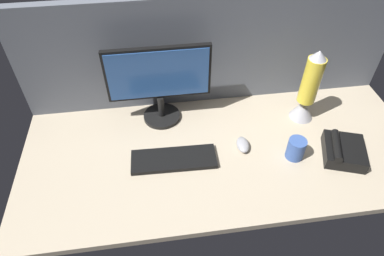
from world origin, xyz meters
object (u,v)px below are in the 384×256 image
monitor (159,81)px  mouse (243,145)px  keyboard (174,159)px  desk_phone (343,151)px  mug_ceramic_blue (296,149)px  lava_lamp (308,91)px

monitor → mouse: monitor is taller
keyboard → desk_phone: size_ratio=1.57×
mug_ceramic_blue → lava_lamp: size_ratio=0.26×
mug_ceramic_blue → mouse: bearing=158.4°
keyboard → desk_phone: 74.43cm
keyboard → mouse: 31.97cm
mouse → desk_phone: bearing=-10.7°
mug_ceramic_blue → desk_phone: (21.08, -2.56, -1.71)cm
keyboard → mug_ceramic_blue: size_ratio=3.78×
mouse → desk_phone: 43.71cm
monitor → keyboard: (2.97, -29.56, -21.02)cm
keyboard → mug_ceramic_blue: mug_ceramic_blue is taller
mouse → desk_phone: size_ratio=0.41×
mouse → mug_ceramic_blue: (21.21, -8.41, 3.19)cm
monitor → mug_ceramic_blue: monitor is taller
monitor → mug_ceramic_blue: 67.82cm
lava_lamp → monitor: bearing=172.1°
monitor → keyboard: 36.40cm
keyboard → mouse: bearing=8.4°
keyboard → lava_lamp: size_ratio=0.99×
mouse → mug_ceramic_blue: bearing=-17.8°
mouse → mug_ceramic_blue: size_ratio=0.98×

